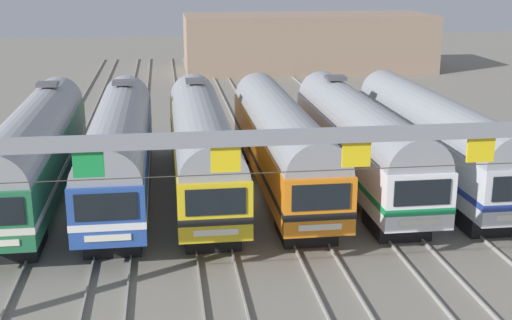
{
  "coord_description": "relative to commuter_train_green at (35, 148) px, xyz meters",
  "views": [
    {
      "loc": [
        -3.75,
        -33.15,
        11.25
      ],
      "look_at": [
        0.36,
        -2.7,
        2.44
      ],
      "focal_mm": 48.13,
      "sensor_mm": 36.0,
      "label": 1
    }
  ],
  "objects": [
    {
      "name": "maintenance_building",
      "position": [
        21.9,
        40.52,
        0.33
      ],
      "size": [
        26.46,
        10.0,
        6.04
      ],
      "primitive_type": "cube",
      "color": "gray",
      "rests_on": "ground"
    },
    {
      "name": "commuter_train_yellow",
      "position": [
        8.05,
        0.0,
        0.0
      ],
      "size": [
        2.88,
        18.06,
        5.05
      ],
      "color": "gold",
      "rests_on": "ground"
    },
    {
      "name": "commuter_train_white",
      "position": [
        16.09,
        0.0,
        0.0
      ],
      "size": [
        2.88,
        18.06,
        5.05
      ],
      "color": "white",
      "rests_on": "ground"
    },
    {
      "name": "catenary_gantry",
      "position": [
        10.06,
        -13.5,
        2.65
      ],
      "size": [
        25.36,
        0.44,
        6.97
      ],
      "color": "gray",
      "rests_on": "ground"
    },
    {
      "name": "commuter_train_green",
      "position": [
        0.0,
        0.0,
        0.0
      ],
      "size": [
        2.88,
        18.06,
        5.05
      ],
      "color": "#236B42",
      "rests_on": "ground"
    },
    {
      "name": "ground_plane",
      "position": [
        10.06,
        0.0,
        -2.69
      ],
      "size": [
        160.0,
        160.0,
        0.0
      ],
      "primitive_type": "plane",
      "color": "gray"
    },
    {
      "name": "track_bed",
      "position": [
        10.06,
        17.0,
        -2.61
      ],
      "size": [
        21.62,
        70.0,
        0.15
      ],
      "color": "gray",
      "rests_on": "ground"
    },
    {
      "name": "commuter_train_blue",
      "position": [
        4.02,
        0.0,
        0.0
      ],
      "size": [
        2.88,
        18.06,
        5.05
      ],
      "color": "#284C9E",
      "rests_on": "ground"
    },
    {
      "name": "commuter_train_orange",
      "position": [
        12.07,
        -0.0,
        -0.0
      ],
      "size": [
        2.88,
        18.06,
        4.77
      ],
      "color": "orange",
      "rests_on": "ground"
    },
    {
      "name": "commuter_train_silver",
      "position": [
        20.12,
        -0.0,
        -0.0
      ],
      "size": [
        2.88,
        18.06,
        4.77
      ],
      "color": "silver",
      "rests_on": "ground"
    }
  ]
}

